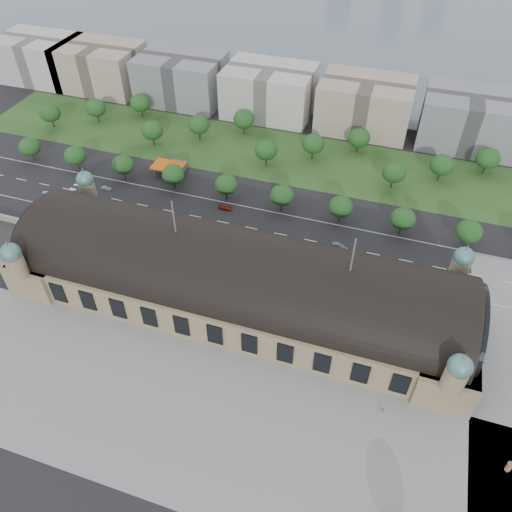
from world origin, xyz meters
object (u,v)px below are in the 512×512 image
(bus_west, at_px, (251,235))
(bus_mid, at_px, (272,240))
(advertising_column, at_px, (509,467))
(pedestrian_0, at_px, (382,411))
(traffic_car_2, at_px, (107,204))
(traffic_car_3, at_px, (226,208))
(parked_car_5, at_px, (201,247))
(parked_car_0, at_px, (69,217))
(traffic_car_0, at_px, (46,193))
(petrol_station, at_px, (174,166))
(traffic_car_1, at_px, (106,188))
(parked_car_6, at_px, (212,249))
(traffic_car_5, at_px, (338,245))
(parked_car_4, at_px, (193,237))
(parked_car_2, at_px, (124,229))
(traffic_car_4, at_px, (322,252))
(bus_east, at_px, (327,261))
(parked_car_3, at_px, (171,232))
(parked_car_1, at_px, (131,223))

(bus_west, relative_size, bus_mid, 1.23)
(advertising_column, height_order, pedestrian_0, advertising_column)
(traffic_car_2, height_order, traffic_car_3, traffic_car_3)
(parked_car_5, bearing_deg, bus_west, 91.10)
(traffic_car_2, bearing_deg, parked_car_0, -34.97)
(traffic_car_0, height_order, pedestrian_0, pedestrian_0)
(petrol_station, xyz_separation_m, parked_car_5, (31.72, -44.28, -2.24))
(traffic_car_1, distance_m, traffic_car_3, 54.13)
(parked_car_6, bearing_deg, traffic_car_1, -131.53)
(petrol_station, relative_size, bus_west, 1.05)
(bus_west, bearing_deg, petrol_station, 54.11)
(traffic_car_3, xyz_separation_m, pedestrian_0, (73.90, -72.75, 0.14))
(bus_west, bearing_deg, traffic_car_5, -81.00)
(parked_car_4, distance_m, parked_car_6, 10.22)
(traffic_car_1, bearing_deg, pedestrian_0, -121.74)
(parked_car_0, bearing_deg, parked_car_2, 67.43)
(parked_car_4, xyz_separation_m, bus_mid, (29.79, 6.87, 0.71))
(parked_car_0, xyz_separation_m, pedestrian_0, (131.92, -47.50, 0.32))
(petrol_station, distance_m, parked_car_4, 48.27)
(advertising_column, bearing_deg, traffic_car_4, 134.04)
(traffic_car_1, relative_size, parked_car_0, 1.10)
(parked_car_0, relative_size, advertising_column, 1.22)
(bus_mid, height_order, pedestrian_0, bus_mid)
(bus_east, xyz_separation_m, advertising_column, (59.66, -59.62, -0.09))
(traffic_car_0, height_order, traffic_car_5, traffic_car_5)
(petrol_station, bearing_deg, bus_east, -25.94)
(parked_car_5, bearing_deg, traffic_car_5, 76.03)
(parked_car_5, xyz_separation_m, bus_east, (46.97, 6.00, 1.03))
(petrol_station, height_order, traffic_car_5, petrol_station)
(traffic_car_1, height_order, advertising_column, advertising_column)
(parked_car_4, relative_size, parked_car_6, 0.91)
(traffic_car_2, distance_m, parked_car_3, 33.98)
(bus_east, bearing_deg, pedestrian_0, -151.52)
(traffic_car_2, distance_m, bus_east, 94.76)
(petrol_station, distance_m, parked_car_1, 40.35)
(parked_car_1, height_order, parked_car_6, parked_car_6)
(parked_car_5, xyz_separation_m, pedestrian_0, (74.11, -47.50, 0.25))
(parked_car_1, xyz_separation_m, parked_car_2, (-0.60, -4.00, -0.00))
(traffic_car_4, distance_m, advertising_column, 90.43)
(traffic_car_2, relative_size, bus_mid, 0.54)
(traffic_car_0, bearing_deg, petrol_station, 126.20)
(parked_car_4, xyz_separation_m, parked_car_6, (9.40, -4.00, -0.03))
(traffic_car_5, xyz_separation_m, parked_car_6, (-44.78, -16.86, -0.01))
(traffic_car_4, xyz_separation_m, parked_car_1, (-75.84, -7.38, 0.04))
(parked_car_0, distance_m, bus_east, 104.97)
(traffic_car_2, xyz_separation_m, parked_car_0, (-10.24, -12.19, -0.18))
(parked_car_5, bearing_deg, bus_east, 64.32)
(parked_car_3, height_order, bus_west, bus_west)
(parked_car_3, bearing_deg, parked_car_4, 56.76)
(traffic_car_5, height_order, parked_car_6, traffic_car_5)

